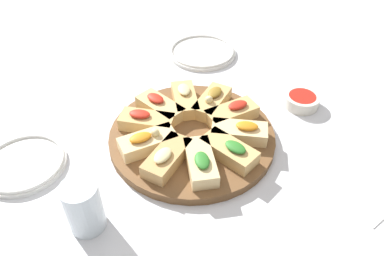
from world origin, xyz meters
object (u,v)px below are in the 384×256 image
Objects in this scene: plate_left at (24,164)px; plate_right at (202,52)px; napkin_stack at (367,192)px; dipping_bowl at (302,100)px; serving_board at (192,136)px; water_glass at (84,207)px.

plate_right is (0.62, -0.05, -0.00)m from plate_left.
napkin_stack is (0.36, -0.63, -0.01)m from plate_left.
napkin_stack is at bearing -130.69° from dipping_bowl.
water_glass is at bearing 175.42° from serving_board.
water_glass is (-0.02, -0.23, 0.05)m from plate_left.
water_glass reaches higher than napkin_stack.
water_glass is at bearing -95.71° from plate_left.
plate_right is 0.64m from napkin_stack.
napkin_stack is (0.08, -0.38, -0.01)m from serving_board.
napkin_stack is (0.38, -0.41, -0.05)m from water_glass.
plate_left is 0.73m from napkin_stack.
plate_left reaches higher than napkin_stack.
water_glass reaches higher than plate_right.
water_glass is 0.56m from napkin_stack.
napkin_stack is 1.50× the size of dipping_bowl.
dipping_bowl reaches higher than serving_board.
water_glass is 0.80× the size of napkin_stack.
napkin_stack is at bearing -47.07° from water_glass.
plate_left is at bearing 138.35° from serving_board.
serving_board is 1.84× the size of plate_right.
napkin_stack is at bearing -114.27° from plate_right.
plate_right is at bearing -4.55° from plate_left.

